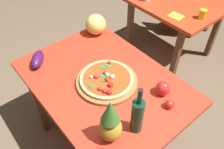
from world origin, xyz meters
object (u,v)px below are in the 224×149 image
dining_chair (195,1)px  drinking_glass_juice (203,14)px  background_table (176,10)px  pizza (107,79)px  wine_bottle (137,115)px  tomato_at_corner (169,104)px  pizza_board (107,81)px  bell_pepper (163,88)px  melon (96,24)px  tomato_by_bottle (112,114)px  display_table (104,88)px  eggplant (38,59)px  pineapple_left (110,123)px  napkin_folded (176,16)px

dining_chair → drinking_glass_juice: dining_chair is taller
background_table → pizza: bearing=-71.6°
wine_bottle → tomato_at_corner: wine_bottle is taller
dining_chair → pizza_board: dining_chair is taller
wine_bottle → tomato_at_corner: (0.02, 0.28, -0.11)m
bell_pepper → melon: bearing=174.5°
dining_chair → melon: (0.07, -1.74, 0.36)m
background_table → tomato_at_corner: size_ratio=16.23×
dining_chair → tomato_by_bottle: size_ratio=12.32×
display_table → bell_pepper: bell_pepper is taller
bell_pepper → eggplant: size_ratio=0.55×
pineapple_left → tomato_by_bottle: (-0.10, 0.09, -0.11)m
background_table → tomato_by_bottle: 1.75m
dining_chair → wine_bottle: bearing=123.9°
tomato_by_bottle → display_table: bearing=151.1°
dining_chair → napkin_folded: 1.03m
background_table → pizza_board: pizza_board is taller
background_table → dining_chair: (-0.16, 0.65, -0.16)m
dining_chair → melon: size_ratio=4.52×
pizza_board → eggplant: (-0.51, -0.29, 0.03)m
display_table → pizza_board: (0.03, 0.01, 0.10)m
pizza → melon: size_ratio=2.11×
wine_bottle → eggplant: 0.96m
background_table → melon: (-0.09, -1.10, 0.20)m
pizza → tomato_by_bottle: (0.26, -0.17, -0.01)m
display_table → eggplant: 0.58m
display_table → dining_chair: size_ratio=1.52×
background_table → pizza_board: bearing=-71.6°
pizza → wine_bottle: (0.42, -0.10, 0.10)m
pizza → melon: (-0.56, 0.33, 0.05)m
display_table → bell_pepper: (0.37, 0.24, 0.14)m
bell_pepper → background_table: bearing=124.2°
background_table → napkin_folded: size_ratio=7.11×
wine_bottle → napkin_folded: wine_bottle is taller
background_table → eggplant: 1.72m
display_table → pizza_board: pizza_board is taller
pizza_board → wine_bottle: wine_bottle is taller
display_table → dining_chair: (-0.60, 2.07, -0.18)m
background_table → bell_pepper: bell_pepper is taller
pizza_board → dining_chair: bearing=107.0°
dining_chair → tomato_by_bottle: (0.89, -2.24, 0.30)m
display_table → wine_bottle: 0.52m
wine_bottle → melon: bearing=156.4°
bell_pepper → tomato_at_corner: bearing=-27.2°
pineapple_left → bell_pepper: size_ratio=3.03×
pizza → wine_bottle: wine_bottle is taller
pizza → napkin_folded: pizza is taller
dining_chair → eggplant: (0.12, -2.36, 0.31)m
pineapple_left → tomato_at_corner: pineapple_left is taller
dining_chair → drinking_glass_juice: size_ratio=8.92×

